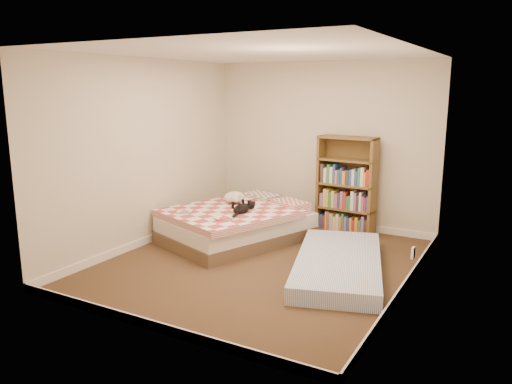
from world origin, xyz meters
The scene contains 6 objects.
room centered at (0.00, 0.00, 1.20)m, with size 3.51×4.01×2.51m.
bed centered at (-0.73, 0.68, 0.24)m, with size 1.95×2.29×0.52m.
bookshelf centered at (0.46, 1.81, 0.53)m, with size 0.88×0.34×1.43m.
floor_mattress centered at (0.94, 0.18, 0.09)m, with size 0.95×2.11×0.19m, color #7B91CD.
black_cat centered at (-0.54, 0.50, 0.53)m, with size 0.24×0.61×0.14m.
white_dog centered at (-0.94, 0.94, 0.55)m, with size 0.34×0.35×0.16m.
Camera 1 is at (2.78, -5.11, 2.13)m, focal length 35.00 mm.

